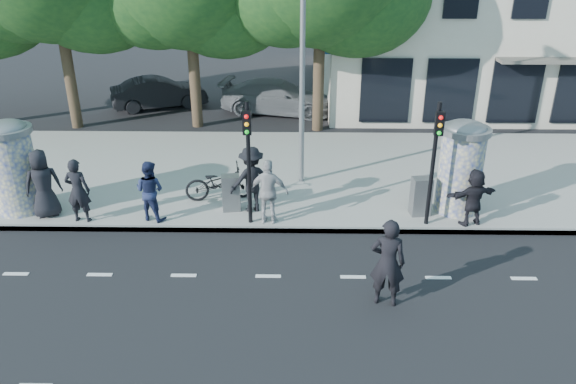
{
  "coord_description": "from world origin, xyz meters",
  "views": [
    {
      "loc": [
        0.65,
        -9.75,
        7.36
      ],
      "look_at": [
        0.43,
        3.5,
        1.23
      ],
      "focal_mm": 35.0,
      "sensor_mm": 36.0,
      "label": 1
    }
  ],
  "objects_px": {
    "traffic_pole_near": "(248,152)",
    "cabinet_right": "(421,196)",
    "ad_column_left": "(13,165)",
    "ped_d": "(252,180)",
    "traffic_pole_far": "(435,153)",
    "ped_a": "(43,184)",
    "street_lamp": "(303,32)",
    "man_road": "(388,263)",
    "ped_c": "(150,191)",
    "ped_f": "(474,197)",
    "cabinet_left": "(231,193)",
    "car_right": "(278,97)",
    "ped_e": "(269,192)",
    "bicycle": "(220,183)",
    "car_mid": "(159,93)",
    "ad_column_right": "(461,165)",
    "ped_b": "(78,191)"
  },
  "relations": [
    {
      "from": "ped_e",
      "to": "ped_f",
      "type": "bearing_deg",
      "value": -173.71
    },
    {
      "from": "ped_a",
      "to": "ped_c",
      "type": "bearing_deg",
      "value": 154.03
    },
    {
      "from": "ped_b",
      "to": "ped_d",
      "type": "height_order",
      "value": "ped_d"
    },
    {
      "from": "ped_c",
      "to": "cabinet_right",
      "type": "height_order",
      "value": "ped_c"
    },
    {
      "from": "cabinet_left",
      "to": "car_right",
      "type": "relative_size",
      "value": 0.21
    },
    {
      "from": "street_lamp",
      "to": "man_road",
      "type": "relative_size",
      "value": 3.92
    },
    {
      "from": "traffic_pole_far",
      "to": "street_lamp",
      "type": "relative_size",
      "value": 0.42
    },
    {
      "from": "cabinet_right",
      "to": "bicycle",
      "type": "bearing_deg",
      "value": 163.84
    },
    {
      "from": "ped_c",
      "to": "ped_f",
      "type": "xyz_separation_m",
      "value": [
        8.72,
        -0.17,
        -0.05
      ]
    },
    {
      "from": "ped_e",
      "to": "street_lamp",
      "type": "bearing_deg",
      "value": -101.39
    },
    {
      "from": "ped_c",
      "to": "ped_a",
      "type": "bearing_deg",
      "value": 16.67
    },
    {
      "from": "ad_column_left",
      "to": "traffic_pole_near",
      "type": "xyz_separation_m",
      "value": [
        6.6,
        -0.71,
        0.69
      ]
    },
    {
      "from": "traffic_pole_near",
      "to": "cabinet_right",
      "type": "relative_size",
      "value": 3.07
    },
    {
      "from": "ad_column_right",
      "to": "car_right",
      "type": "bearing_deg",
      "value": 118.54
    },
    {
      "from": "ped_e",
      "to": "man_road",
      "type": "xyz_separation_m",
      "value": [
        2.68,
        -3.43,
        -0.04
      ]
    },
    {
      "from": "ped_b",
      "to": "cabinet_left",
      "type": "distance_m",
      "value": 4.12
    },
    {
      "from": "man_road",
      "to": "cabinet_right",
      "type": "xyz_separation_m",
      "value": [
        1.52,
        3.99,
        -0.32
      ]
    },
    {
      "from": "traffic_pole_near",
      "to": "ped_d",
      "type": "distance_m",
      "value": 1.36
    },
    {
      "from": "ad_column_right",
      "to": "ped_d",
      "type": "relative_size",
      "value": 1.38
    },
    {
      "from": "ped_d",
      "to": "cabinet_left",
      "type": "bearing_deg",
      "value": -25.37
    },
    {
      "from": "ad_column_right",
      "to": "traffic_pole_far",
      "type": "relative_size",
      "value": 0.78
    },
    {
      "from": "man_road",
      "to": "bicycle",
      "type": "bearing_deg",
      "value": -38.4
    },
    {
      "from": "cabinet_right",
      "to": "car_mid",
      "type": "relative_size",
      "value": 0.26
    },
    {
      "from": "bicycle",
      "to": "ped_a",
      "type": "bearing_deg",
      "value": 92.07
    },
    {
      "from": "ped_f",
      "to": "car_mid",
      "type": "relative_size",
      "value": 0.37
    },
    {
      "from": "ped_c",
      "to": "ad_column_left",
      "type": "bearing_deg",
      "value": 12.21
    },
    {
      "from": "ped_d",
      "to": "man_road",
      "type": "relative_size",
      "value": 0.94
    },
    {
      "from": "ad_column_right",
      "to": "man_road",
      "type": "relative_size",
      "value": 1.3
    },
    {
      "from": "ped_e",
      "to": "bicycle",
      "type": "distance_m",
      "value": 2.13
    },
    {
      "from": "traffic_pole_near",
      "to": "street_lamp",
      "type": "height_order",
      "value": "street_lamp"
    },
    {
      "from": "bicycle",
      "to": "cabinet_right",
      "type": "xyz_separation_m",
      "value": [
        5.72,
        -0.9,
        0.02
      ]
    },
    {
      "from": "car_right",
      "to": "ped_f",
      "type": "bearing_deg",
      "value": -142.77
    },
    {
      "from": "ad_column_right",
      "to": "car_mid",
      "type": "distance_m",
      "value": 15.29
    },
    {
      "from": "street_lamp",
      "to": "ped_d",
      "type": "xyz_separation_m",
      "value": [
        -1.4,
        -2.07,
        -3.69
      ]
    },
    {
      "from": "traffic_pole_near",
      "to": "ped_a",
      "type": "height_order",
      "value": "traffic_pole_near"
    },
    {
      "from": "ped_a",
      "to": "ad_column_right",
      "type": "bearing_deg",
      "value": 159.42
    },
    {
      "from": "ped_a",
      "to": "car_right",
      "type": "height_order",
      "value": "ped_a"
    },
    {
      "from": "ped_e",
      "to": "car_right",
      "type": "relative_size",
      "value": 0.36
    },
    {
      "from": "ped_e",
      "to": "cabinet_left",
      "type": "distance_m",
      "value": 1.4
    },
    {
      "from": "traffic_pole_far",
      "to": "car_right",
      "type": "height_order",
      "value": "traffic_pole_far"
    },
    {
      "from": "ad_column_right",
      "to": "cabinet_left",
      "type": "bearing_deg",
      "value": -179.13
    },
    {
      "from": "traffic_pole_far",
      "to": "ped_a",
      "type": "relative_size",
      "value": 1.75
    },
    {
      "from": "ped_b",
      "to": "car_right",
      "type": "relative_size",
      "value": 0.36
    },
    {
      "from": "ad_column_left",
      "to": "bicycle",
      "type": "height_order",
      "value": "ad_column_left"
    },
    {
      "from": "ad_column_left",
      "to": "cabinet_right",
      "type": "xyz_separation_m",
      "value": [
        11.32,
        -0.1,
        -0.83
      ]
    },
    {
      "from": "street_lamp",
      "to": "ped_a",
      "type": "xyz_separation_m",
      "value": [
        -7.09,
        -2.48,
        -3.67
      ]
    },
    {
      "from": "cabinet_left",
      "to": "car_right",
      "type": "bearing_deg",
      "value": 75.02
    },
    {
      "from": "traffic_pole_far",
      "to": "street_lamp",
      "type": "bearing_deg",
      "value": 140.12
    },
    {
      "from": "ped_f",
      "to": "man_road",
      "type": "distance_m",
      "value": 4.43
    },
    {
      "from": "ad_column_right",
      "to": "ped_a",
      "type": "height_order",
      "value": "ad_column_right"
    }
  ]
}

